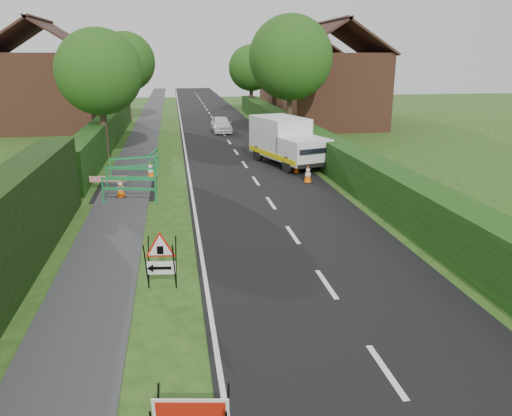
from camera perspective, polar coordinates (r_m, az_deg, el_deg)
ground at (r=10.87m, az=-3.32°, el=-11.93°), size 120.00×120.00×0.00m
road_surface at (r=44.91m, az=-4.95°, el=10.16°), size 6.00×90.00×0.02m
footpath at (r=44.83m, az=-12.08°, el=9.84°), size 2.00×90.00×0.02m
hedge_west_far at (r=32.17m, az=-16.58°, el=6.84°), size 1.00×24.00×1.80m
hedge_east at (r=27.05m, az=6.85°, el=5.63°), size 1.20×50.00×1.50m
house_west at (r=40.57m, az=-22.77°, el=12.33°), size 7.50×7.40×7.88m
house_east_a at (r=39.40m, az=8.56°, el=13.32°), size 7.50×7.40×7.88m
house_east_b at (r=53.13m, az=4.93°, el=14.33°), size 7.50×7.40×7.88m
tree_nw at (r=27.73m, az=-17.50°, el=14.60°), size 4.40×4.40×6.70m
tree_ne at (r=32.32m, az=3.96°, el=16.76°), size 5.20×5.20×7.79m
tree_fw at (r=43.63m, az=-14.71°, el=15.85°), size 4.80×4.80×7.24m
tree_fe at (r=48.05m, az=-0.56°, el=15.70°), size 4.20×4.20×6.33m
triangle_sign at (r=11.77m, az=-11.03°, el=-5.42°), size 0.91×0.91×1.19m
works_van at (r=25.22m, az=3.50°, el=7.72°), size 3.33×5.40×2.31m
traffic_cone_0 at (r=21.67m, az=5.96°, el=3.90°), size 0.38×0.38×0.79m
traffic_cone_1 at (r=23.44m, az=4.63°, el=4.93°), size 0.38×0.38×0.79m
traffic_cone_2 at (r=26.31m, az=3.66°, el=6.27°), size 0.38×0.38×0.79m
traffic_cone_3 at (r=19.95m, az=-15.23°, el=2.25°), size 0.38×0.38×0.79m
traffic_cone_4 at (r=22.76m, az=-11.96°, el=4.25°), size 0.38×0.38×0.79m
ped_barrier_0 at (r=19.02m, az=-14.31°, el=2.36°), size 2.09×0.80×1.00m
ped_barrier_1 at (r=20.83m, az=-14.11°, el=3.62°), size 2.09×0.78×1.00m
ped_barrier_2 at (r=22.98m, az=-13.84°, el=4.85°), size 2.09×0.65×1.00m
ped_barrier_3 at (r=24.08m, az=-11.64°, el=5.53°), size 0.69×2.09×1.00m
redwhite_plank at (r=21.40m, az=-16.45°, el=2.04°), size 1.50×0.15×0.25m
hatchback_car at (r=36.44m, az=-4.00°, el=9.52°), size 1.37×3.38×1.15m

